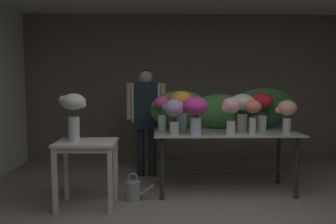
{
  "coord_description": "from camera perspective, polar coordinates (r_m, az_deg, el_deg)",
  "views": [
    {
      "loc": [
        -0.49,
        -2.54,
        1.44
      ],
      "look_at": [
        -0.38,
        1.5,
        1.08
      ],
      "focal_mm": 35.91,
      "sensor_mm": 36.0,
      "label": 1
    }
  ],
  "objects": [
    {
      "name": "ground_plane",
      "position": [
        4.61,
        4.78,
        -13.17
      ],
      "size": [
        7.98,
        7.98,
        0.0
      ],
      "primitive_type": "plane",
      "color": "gray"
    },
    {
      "name": "wall_back",
      "position": [
        6.19,
        3.02,
        3.99
      ],
      "size": [
        5.91,
        0.12,
        2.66
      ],
      "primitive_type": "cube",
      "color": "#706656",
      "rests_on": "ground"
    },
    {
      "name": "display_table_glass",
      "position": [
        4.5,
        9.67,
        -4.88
      ],
      "size": [
        1.87,
        0.83,
        0.8
      ],
      "color": "silver",
      "rests_on": "ground"
    },
    {
      "name": "side_table_white",
      "position": [
        4.0,
        -13.67,
        -6.47
      ],
      "size": [
        0.68,
        0.54,
        0.77
      ],
      "color": "white",
      "rests_on": "ground"
    },
    {
      "name": "florist",
      "position": [
        5.13,
        -3.73,
        0.17
      ],
      "size": [
        0.6,
        0.24,
        1.63
      ],
      "color": "#232328",
      "rests_on": "ground"
    },
    {
      "name": "foliage_backdrop",
      "position": [
        4.73,
        8.72,
        0.38
      ],
      "size": [
        2.06,
        0.31,
        0.57
      ],
      "color": "#477F3D",
      "rests_on": "display_table_glass"
    },
    {
      "name": "vase_peach_peonies",
      "position": [
        4.57,
        19.52,
        0.12
      ],
      "size": [
        0.27,
        0.24,
        0.42
      ],
      "color": "silver",
      "rests_on": "display_table_glass"
    },
    {
      "name": "vase_blush_carnations",
      "position": [
        4.21,
        10.61,
        0.25
      ],
      "size": [
        0.24,
        0.23,
        0.46
      ],
      "color": "silver",
      "rests_on": "display_table_glass"
    },
    {
      "name": "vase_lilac_hydrangea",
      "position": [
        4.13,
        1.04,
        0.05
      ],
      "size": [
        0.28,
        0.26,
        0.44
      ],
      "color": "silver",
      "rests_on": "display_table_glass"
    },
    {
      "name": "vase_ivory_roses",
      "position": [
        4.59,
        12.52,
        0.92
      ],
      "size": [
        0.32,
        0.32,
        0.49
      ],
      "color": "silver",
      "rests_on": "display_table_glass"
    },
    {
      "name": "vase_crimson_tulips",
      "position": [
        4.65,
        15.66,
        1.07
      ],
      "size": [
        0.28,
        0.28,
        0.5
      ],
      "color": "silver",
      "rests_on": "display_table_glass"
    },
    {
      "name": "vase_fuchsia_freesia",
      "position": [
        4.49,
        -1.08,
        0.46
      ],
      "size": [
        0.23,
        0.2,
        0.46
      ],
      "color": "silver",
      "rests_on": "display_table_glass"
    },
    {
      "name": "vase_sunset_anemones",
      "position": [
        4.42,
        2.26,
        1.17
      ],
      "size": [
        0.31,
        0.3,
        0.53
      ],
      "color": "silver",
      "rests_on": "display_table_glass"
    },
    {
      "name": "vase_magenta_ranunculus",
      "position": [
        4.08,
        4.75,
        0.28
      ],
      "size": [
        0.31,
        0.31,
        0.47
      ],
      "color": "silver",
      "rests_on": "display_table_glass"
    },
    {
      "name": "vase_coral_snapdragons",
      "position": [
        4.35,
        14.21,
        0.04
      ],
      "size": [
        0.21,
        0.21,
        0.42
      ],
      "color": "silver",
      "rests_on": "display_table_glass"
    },
    {
      "name": "vase_white_roses_tall",
      "position": [
        3.97,
        -15.77,
        0.3
      ],
      "size": [
        0.3,
        0.28,
        0.55
      ],
      "color": "silver",
      "rests_on": "side_table_white"
    },
    {
      "name": "watering_can",
      "position": [
        4.23,
        -5.9,
        -13.09
      ],
      "size": [
        0.35,
        0.18,
        0.34
      ],
      "color": "#999EA3",
      "rests_on": "ground"
    }
  ]
}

